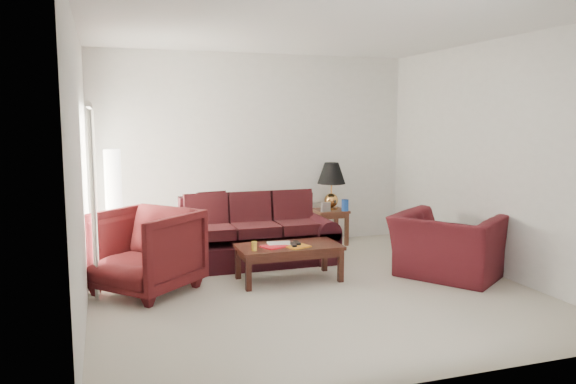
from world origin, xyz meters
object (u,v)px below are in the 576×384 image
at_px(armchair_left, 144,251).
at_px(armchair_right, 448,246).
at_px(floor_lamp, 114,205).
at_px(end_table, 329,227).
at_px(coffee_table, 289,263).
at_px(sofa, 254,231).

xyz_separation_m(armchair_left, armchair_right, (3.70, -0.57, -0.08)).
xyz_separation_m(floor_lamp, armchair_left, (0.29, -1.54, -0.32)).
bearing_deg(end_table, floor_lamp, -177.89).
bearing_deg(coffee_table, armchair_right, -33.60).
relative_size(floor_lamp, armchair_left, 1.50).
height_order(end_table, floor_lamp, floor_lamp).
bearing_deg(end_table, armchair_left, -150.96).
relative_size(end_table, armchair_left, 0.52).
xyz_separation_m(sofa, armchair_right, (2.17, -1.40, -0.06)).
relative_size(armchair_left, armchair_right, 0.86).
bearing_deg(end_table, coffee_table, -126.02).
height_order(armchair_right, coffee_table, armchair_right).
bearing_deg(floor_lamp, coffee_table, -38.66).
relative_size(armchair_right, coffee_table, 0.97).
relative_size(end_table, armchair_right, 0.45).
bearing_deg(floor_lamp, end_table, 2.11).
xyz_separation_m(floor_lamp, armchair_right, (3.99, -2.11, -0.40)).
distance_m(floor_lamp, coffee_table, 2.66).
height_order(sofa, coffee_table, sofa).
xyz_separation_m(end_table, coffee_table, (-1.27, -1.74, -0.05)).
bearing_deg(armchair_left, end_table, 76.45).
distance_m(sofa, end_table, 1.70).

